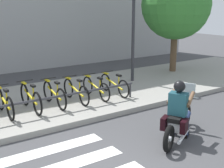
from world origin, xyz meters
name	(u,v)px	position (x,y,z in m)	size (l,w,h in m)	color
sidewalk	(20,106)	(0.00, 4.61, 0.07)	(24.00, 4.40, 0.15)	gray
crosswalk_stripe_3	(58,168)	(-0.47, 0.80, 0.00)	(2.80, 0.40, 0.01)	white
crosswalk_stripe_4	(42,152)	(-0.47, 1.60, 0.00)	(2.80, 0.40, 0.01)	white
motorcycle	(179,120)	(2.46, 0.49, 0.45)	(1.92, 1.14, 1.19)	black
rider	(179,106)	(2.39, 0.46, 0.81)	(0.77, 0.72, 1.42)	#1E4C59
bicycle_1	(5,103)	(-0.61, 3.87, 0.51)	(0.48, 1.62, 0.78)	black
bicycle_2	(31,98)	(0.10, 3.87, 0.51)	(0.48, 1.69, 0.80)	black
bicycle_3	(54,94)	(0.81, 3.87, 0.51)	(0.48, 1.62, 0.78)	black
bicycle_4	(76,91)	(1.52, 3.87, 0.49)	(0.48, 1.64, 0.75)	black
bicycle_5	(96,88)	(2.23, 3.87, 0.48)	(0.48, 1.63, 0.72)	black
bicycle_6	(114,85)	(2.93, 3.87, 0.48)	(0.48, 1.65, 0.72)	black
bike_rack	(62,97)	(0.81, 3.32, 0.57)	(4.85, 0.07, 0.49)	#333338
street_lamp	(133,15)	(4.58, 5.01, 2.67)	(0.28, 0.28, 4.43)	#2D2D33
tree_near_rack	(176,5)	(7.18, 5.41, 3.04)	(2.98, 2.98, 4.55)	brown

